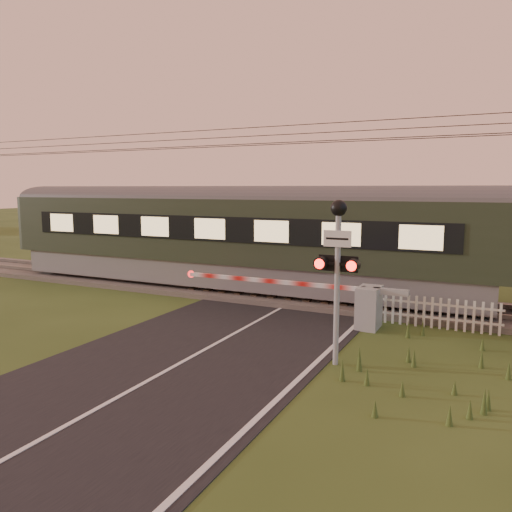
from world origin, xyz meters
The scene contains 7 objects.
ground centered at (0.00, 0.00, 0.00)m, with size 160.00×160.00×0.00m, color #31441A.
road centered at (0.02, -0.23, 0.01)m, with size 6.00×140.00×0.03m.
track_bed centered at (0.00, 6.50, 0.07)m, with size 140.00×3.40×0.39m.
overhead_wires centered at (0.00, 6.50, 5.72)m, with size 120.00×0.62×0.62m.
boom_gate centered at (2.81, 3.81, 0.67)m, with size 7.16×0.92×1.22m.
crossing_signal centered at (3.16, 0.55, 2.54)m, with size 0.94×0.37×3.70m.
picket_fence centered at (4.96, 4.60, 0.45)m, with size 3.26×0.07×0.89m.
Camera 1 is at (6.28, -9.96, 3.95)m, focal length 35.00 mm.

